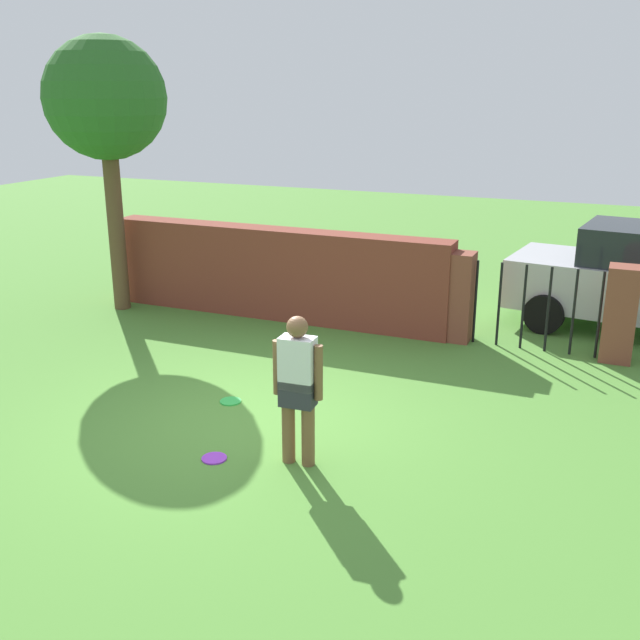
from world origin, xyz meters
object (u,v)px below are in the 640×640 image
frisbee_purple (214,458)px  frisbee_green (231,401)px  tree (106,102)px  person (298,384)px

frisbee_purple → frisbee_green: 1.50m
tree → frisbee_purple: (4.46, -4.28, -3.56)m
frisbee_purple → frisbee_green: (-0.59, 1.38, 0.00)m
person → frisbee_purple: 1.27m
tree → person: bearing=-36.9°
person → frisbee_purple: (-0.86, -0.28, -0.89)m
person → frisbee_green: bearing=139.6°
person → frisbee_green: person is taller
person → frisbee_purple: person is taller
frisbee_green → person: bearing=-37.2°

